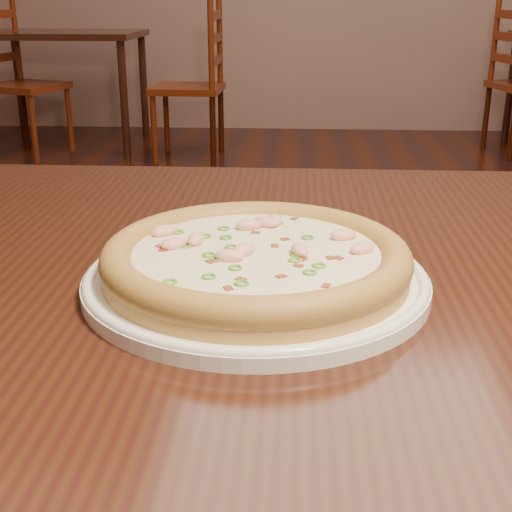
# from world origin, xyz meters

# --- Properties ---
(hero_table) EXTENTS (1.20, 0.80, 0.75)m
(hero_table) POSITION_xyz_m (-0.21, -0.37, 0.65)
(hero_table) COLOR black
(hero_table) RESTS_ON ground
(plate) EXTENTS (0.30, 0.30, 0.02)m
(plate) POSITION_xyz_m (-0.33, -0.42, 0.76)
(plate) COLOR white
(plate) RESTS_ON hero_table
(pizza) EXTENTS (0.27, 0.27, 0.03)m
(pizza) POSITION_xyz_m (-0.33, -0.42, 0.78)
(pizza) COLOR #BA8646
(pizza) RESTS_ON plate
(bg_table_left) EXTENTS (1.00, 0.70, 0.75)m
(bg_table_left) POSITION_xyz_m (-1.85, 3.79, 0.65)
(bg_table_left) COLOR black
(bg_table_left) RESTS_ON ground
(chair_a) EXTENTS (0.53, 0.53, 0.95)m
(chair_a) POSITION_xyz_m (-2.08, 3.50, 0.44)
(chair_a) COLOR #521C0A
(chair_a) RESTS_ON ground
(chair_b) EXTENTS (0.43, 0.43, 0.95)m
(chair_b) POSITION_xyz_m (-0.94, 3.44, 0.44)
(chair_b) COLOR #521C0A
(chair_b) RESTS_ON ground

